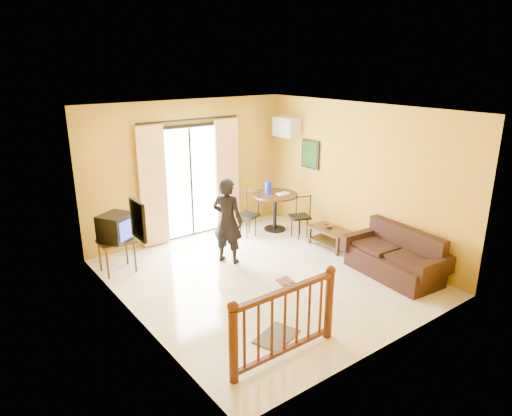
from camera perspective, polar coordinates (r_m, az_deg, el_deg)
ground at (r=7.85m, az=1.00°, el=-8.60°), size 5.00×5.00×0.00m
room_shell at (r=7.25m, az=1.07°, el=3.53°), size 5.00×5.00×5.00m
balcony_door at (r=9.36m, az=-8.11°, el=3.39°), size 2.25×0.14×2.46m
tv_table at (r=8.21m, az=-17.07°, el=-4.39°), size 0.58×0.48×0.58m
television at (r=8.11m, az=-17.05°, el=-2.32°), size 0.68×0.66×0.46m
picture_left at (r=6.07m, az=-14.53°, el=-1.47°), size 0.05×0.42×0.52m
dining_table at (r=9.76m, az=2.40°, el=0.84°), size 0.97×0.97×0.81m
water_jug at (r=9.68m, az=1.51°, el=2.53°), size 0.14×0.14×0.26m
serving_tray at (r=9.72m, az=3.37°, el=1.83°), size 0.29×0.19×0.02m
dining_chairs at (r=9.58m, az=2.20°, el=-3.56°), size 1.33×1.22×0.95m
air_conditioner at (r=9.95m, az=3.79°, el=10.04°), size 0.31×0.60×0.40m
botanical_print at (r=9.64m, az=6.81°, el=6.69°), size 0.05×0.50×0.60m
coffee_table at (r=9.07m, az=9.27°, el=-3.34°), size 0.47×0.85×0.38m
bowl at (r=9.06m, az=9.01°, el=-2.30°), size 0.23×0.23×0.06m
sofa at (r=8.16m, az=17.05°, el=-6.04°), size 0.92×1.76×0.81m
standing_person at (r=8.15m, az=-3.59°, el=-1.62°), size 0.62×0.68×1.57m
stair_balustrade at (r=5.65m, az=3.64°, el=-13.49°), size 1.63×0.13×1.04m
doormat at (r=6.31m, az=2.58°, el=-15.75°), size 0.70×0.57×0.02m
sandals at (r=7.70m, az=3.67°, el=-9.09°), size 0.28×0.26×0.03m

